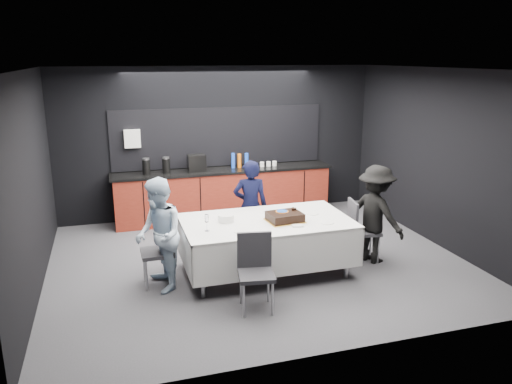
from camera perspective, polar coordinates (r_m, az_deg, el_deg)
ground at (r=7.54m, az=0.22°, el=-7.92°), size 6.00×6.00×0.00m
room_shell at (r=7.02m, az=0.24°, el=6.17°), size 6.04×5.04×2.82m
kitchenette at (r=9.39m, az=-3.81°, el=0.27°), size 4.10×0.64×2.05m
party_table at (r=6.95m, az=1.19°, el=-4.30°), size 2.32×1.32×0.78m
cake_assembly at (r=6.85m, az=3.32°, el=-2.84°), size 0.52×0.44×0.16m
plate_stack at (r=6.83m, az=-3.45°, el=-2.99°), size 0.22×0.22×0.10m
loose_plate_near at (r=6.46m, az=-1.76°, el=-4.51°), size 0.18×0.18×0.01m
loose_plate_right_a at (r=7.21m, az=6.46°, el=-2.45°), size 0.18×0.18×0.01m
loose_plate_right_b at (r=6.86m, az=8.10°, el=-3.45°), size 0.20×0.20×0.01m
loose_plate_far at (r=7.28m, az=1.47°, el=-2.19°), size 0.20×0.20×0.01m
fork_pile at (r=6.66m, az=4.79°, el=-3.87°), size 0.16×0.11×0.02m
champagne_flute at (r=6.46m, az=-5.66°, el=-3.13°), size 0.06×0.06×0.22m
chair_left at (r=6.77m, az=-10.58°, el=-6.08°), size 0.42×0.42×0.92m
chair_right at (r=7.56m, az=11.73°, el=-3.83°), size 0.49×0.49×0.92m
chair_near at (r=6.05m, az=-0.06°, el=-8.44°), size 0.48×0.48×0.92m
person_center at (r=7.71m, az=-0.64°, el=-1.63°), size 0.59×0.44×1.45m
person_left at (r=6.55m, az=-11.04°, el=-4.87°), size 0.64×0.78×1.49m
person_right at (r=7.52m, az=13.50°, el=-2.48°), size 0.86×1.08×1.46m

